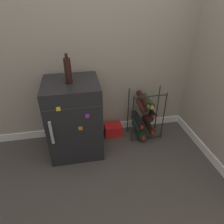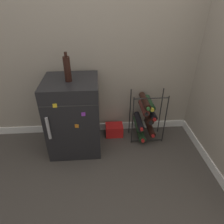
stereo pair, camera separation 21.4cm
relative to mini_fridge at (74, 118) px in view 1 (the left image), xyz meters
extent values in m
plane|color=#423D38|center=(0.35, -0.29, -0.40)|extent=(14.00, 14.00, 0.00)
cube|color=#9E9384|center=(0.35, 0.31, 0.85)|extent=(7.01, 0.06, 2.50)
cube|color=white|center=(0.35, 0.27, -0.35)|extent=(7.01, 0.01, 0.09)
cube|color=black|center=(0.00, 0.00, 0.00)|extent=(0.53, 0.49, 0.79)
cube|color=#2D2D2D|center=(0.00, -0.25, 0.26)|extent=(0.52, 0.00, 0.01)
cube|color=#9E9EA3|center=(-0.21, -0.26, 0.04)|extent=(0.02, 0.02, 0.24)
cube|color=yellow|center=(-0.12, -0.25, 0.27)|extent=(0.04, 0.01, 0.04)
cube|color=purple|center=(0.12, -0.25, 0.17)|extent=(0.04, 0.01, 0.04)
cube|color=orange|center=(0.05, -0.25, 0.04)|extent=(0.04, 0.01, 0.04)
cylinder|color=black|center=(0.62, -0.01, -0.10)|extent=(0.01, 0.01, 0.59)
cylinder|color=black|center=(0.98, -0.01, -0.10)|extent=(0.01, 0.01, 0.59)
cylinder|color=black|center=(0.62, 0.18, -0.10)|extent=(0.01, 0.01, 0.59)
cylinder|color=black|center=(0.98, 0.18, -0.10)|extent=(0.01, 0.01, 0.59)
cylinder|color=black|center=(0.80, -0.01, -0.38)|extent=(0.36, 0.01, 0.01)
cylinder|color=black|center=(0.80, -0.01, 0.18)|extent=(0.36, 0.01, 0.01)
cylinder|color=#19381E|center=(0.74, 0.09, -0.32)|extent=(0.08, 0.30, 0.08)
cylinder|color=red|center=(0.74, -0.07, -0.32)|extent=(0.04, 0.02, 0.04)
cylinder|color=black|center=(0.85, 0.09, -0.26)|extent=(0.07, 0.30, 0.07)
cylinder|color=red|center=(0.85, -0.08, -0.26)|extent=(0.03, 0.02, 0.03)
cylinder|color=#19381E|center=(0.70, 0.09, -0.20)|extent=(0.07, 0.25, 0.07)
cylinder|color=black|center=(0.70, -0.05, -0.20)|extent=(0.04, 0.02, 0.04)
cylinder|color=black|center=(0.71, 0.09, -0.16)|extent=(0.07, 0.30, 0.07)
cylinder|color=red|center=(0.71, -0.07, -0.16)|extent=(0.03, 0.02, 0.03)
cylinder|color=black|center=(0.81, 0.09, -0.09)|extent=(0.08, 0.27, 0.08)
cylinder|color=black|center=(0.81, -0.06, -0.09)|extent=(0.04, 0.02, 0.04)
cylinder|color=black|center=(0.85, 0.09, -0.05)|extent=(0.07, 0.26, 0.07)
cylinder|color=red|center=(0.85, -0.06, -0.05)|extent=(0.03, 0.02, 0.03)
cylinder|color=#56231E|center=(0.76, 0.09, 0.01)|extent=(0.08, 0.25, 0.08)
cylinder|color=black|center=(0.76, -0.05, 0.01)|extent=(0.04, 0.02, 0.04)
cylinder|color=#19381E|center=(0.81, 0.09, 0.07)|extent=(0.08, 0.26, 0.08)
cylinder|color=gold|center=(0.81, -0.05, 0.07)|extent=(0.04, 0.02, 0.04)
cylinder|color=black|center=(0.76, 0.09, 0.10)|extent=(0.07, 0.31, 0.07)
cylinder|color=#2D7033|center=(0.76, -0.08, 0.10)|extent=(0.03, 0.02, 0.03)
cube|color=red|center=(0.44, 0.16, -0.33)|extent=(0.20, 0.15, 0.14)
cylinder|color=black|center=(-0.01, -0.02, 0.51)|extent=(0.06, 0.06, 0.23)
cylinder|color=black|center=(-0.01, -0.02, 0.65)|extent=(0.03, 0.03, 0.04)
camera|label=1|loc=(0.06, -1.75, 1.12)|focal=32.00mm
camera|label=2|loc=(0.27, -1.77, 1.12)|focal=32.00mm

